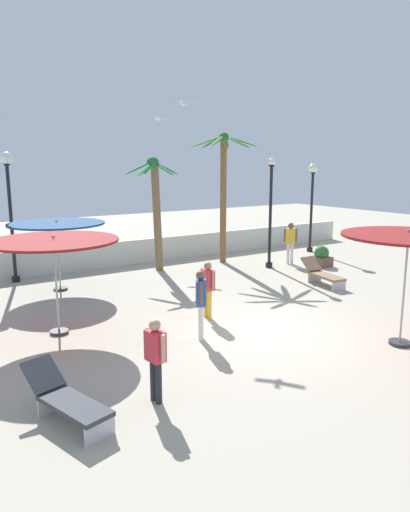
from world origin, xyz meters
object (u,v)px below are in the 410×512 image
object	(u,v)px
patio_umbrella_0	(54,244)
guest_0	(201,298)
seagull_0	(157,119)
seagull_1	(183,104)
patio_umbrella_2	(408,240)
lounge_chair_0	(66,398)
lamp_post_1	(270,210)
palm_tree_0	(223,179)
guest_2	(155,353)
patio_umbrella_1	(57,226)
lamp_post_0	(312,194)
guest_1	(290,239)
lamp_post_2	(9,197)
palm_tree_1	(156,201)
planter	(321,257)
lounge_chair_1	(322,273)
guest_3	(208,284)

from	to	relation	value
patio_umbrella_0	guest_0	bearing A→B (deg)	-39.90
seagull_0	seagull_1	xyz separation A→B (m)	(-2.76, -6.91, -0.21)
patio_umbrella_2	lounge_chair_0	size ratio (longest dim) A/B	1.50
patio_umbrella_2	lamp_post_1	distance (m)	8.56
palm_tree_0	guest_2	distance (m)	12.42
patio_umbrella_1	palm_tree_0	xyz separation A→B (m)	(7.15, 0.68, 1.37)
lamp_post_0	guest_0	size ratio (longest dim) A/B	2.44
patio_umbrella_1	guest_1	world-z (taller)	patio_umbrella_1
lamp_post_2	palm_tree_1	bearing A→B (deg)	-12.80
patio_umbrella_1	seagull_1	xyz separation A→B (m)	(3.35, -2.51, 3.78)
lamp_post_2	seagull_1	size ratio (longest dim) A/B	5.13
palm_tree_1	planter	size ratio (longest dim) A/B	5.19
lounge_chair_0	guest_1	bearing A→B (deg)	31.14
palm_tree_0	lounge_chair_1	bearing A→B (deg)	-82.36
lounge_chair_1	seagull_1	world-z (taller)	seagull_1
patio_umbrella_2	palm_tree_1	bearing A→B (deg)	96.18
patio_umbrella_0	planter	size ratio (longest dim) A/B	3.63
guest_2	lounge_chair_0	bearing A→B (deg)	170.25
palm_tree_1	lounge_chair_1	size ratio (longest dim) A/B	2.27
lamp_post_2	patio_umbrella_0	bearing A→B (deg)	-92.48
palm_tree_0	planter	xyz separation A→B (m)	(2.92, -2.88, -3.15)
lamp_post_1	planter	bearing A→B (deg)	-27.56
lamp_post_1	guest_3	size ratio (longest dim) A/B	2.81
lamp_post_1	guest_1	distance (m)	1.74
palm_tree_0	lounge_chair_1	xyz separation A→B (m)	(0.67, -5.01, -3.13)
lamp_post_1	lounge_chair_0	xyz separation A→B (m)	(-10.49, -7.02, -1.96)
guest_0	guest_3	xyz separation A→B (m)	(1.04, 1.26, -0.10)
lamp_post_1	lounge_chair_0	distance (m)	12.78
patio_umbrella_0	planter	distance (m)	11.65
lamp_post_0	lounge_chair_0	bearing A→B (deg)	-149.21
lamp_post_0	lounge_chair_1	size ratio (longest dim) A/B	2.14
patio_umbrella_0	guest_3	distance (m)	4.12
lamp_post_1	lounge_chair_0	world-z (taller)	lamp_post_1
planter	patio_umbrella_1	bearing A→B (deg)	167.68
lamp_post_2	patio_umbrella_2	bearing A→B (deg)	-61.20
lamp_post_0	guest_3	xyz separation A→B (m)	(-9.59, -5.52, -1.82)
lamp_post_0	guest_1	world-z (taller)	lamp_post_0
patio_umbrella_2	seagull_0	size ratio (longest dim) A/B	2.72
lamp_post_1	lamp_post_2	bearing A→B (deg)	160.84
palm_tree_1	seagull_1	size ratio (longest dim) A/B	4.99
palm_tree_1	patio_umbrella_2	bearing A→B (deg)	-83.82
patio_umbrella_0	guest_2	world-z (taller)	patio_umbrella_0
guest_2	planter	size ratio (longest dim) A/B	1.79
guest_2	guest_3	size ratio (longest dim) A/B	0.98
palm_tree_1	seagull_0	distance (m)	5.34
lounge_chair_0	patio_umbrella_1	bearing A→B (deg)	73.98
palm_tree_1	lounge_chair_1	xyz separation A→B (m)	(3.76, -5.16, -2.34)
lounge_chair_1	guest_1	xyz separation A→B (m)	(1.48, 3.17, 0.67)
lamp_post_1	seagull_1	xyz separation A→B (m)	(-4.79, -1.32, 3.58)
patio_umbrella_0	lounge_chair_1	bearing A→B (deg)	-1.46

